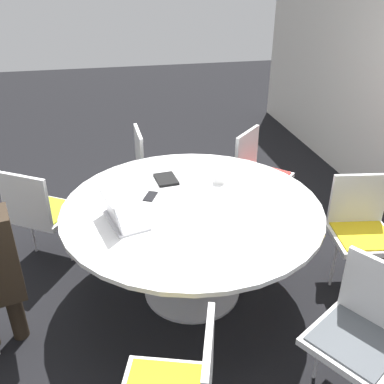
# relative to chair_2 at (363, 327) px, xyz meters

# --- Properties ---
(ground_plane) EXTENTS (16.00, 16.00, 0.00)m
(ground_plane) POSITION_rel_chair_2_xyz_m (-1.03, -0.70, -0.50)
(ground_plane) COLOR black
(conference_table) EXTENTS (1.75, 1.75, 0.74)m
(conference_table) POSITION_rel_chair_2_xyz_m (-1.03, -0.70, 0.10)
(conference_table) COLOR #B7B7BC
(conference_table) RESTS_ON ground_plane
(chair_2) EXTENTS (0.59, 0.59, 0.84)m
(chair_2) POSITION_rel_chair_2_xyz_m (0.00, 0.00, 0.00)
(chair_2) COLOR silver
(chair_2) RESTS_ON ground_plane
(chair_3) EXTENTS (0.48, 0.50, 0.84)m
(chair_3) POSITION_rel_chair_2_xyz_m (-0.90, 0.53, 0.00)
(chair_3) COLOR silver
(chair_3) RESTS_ON ground_plane
(chair_4) EXTENTS (0.61, 0.61, 0.84)m
(chair_4) POSITION_rel_chair_2_xyz_m (-1.96, 0.12, 0.00)
(chair_4) COLOR silver
(chair_4) RESTS_ON ground_plane
(chair_5) EXTENTS (0.45, 0.44, 0.84)m
(chair_5) POSITION_rel_chair_2_xyz_m (-2.26, -0.81, 0.00)
(chair_5) COLOR silver
(chair_5) RESTS_ON ground_plane
(chair_6) EXTENTS (0.59, 0.60, 0.84)m
(chair_6) POSITION_rel_chair_2_xyz_m (-1.63, -1.79, 0.00)
(chair_6) COLOR silver
(chair_6) RESTS_ON ground_plane
(laptop) EXTENTS (0.38, 0.30, 0.21)m
(laptop) POSITION_rel_chair_2_xyz_m (-0.90, -1.19, 0.30)
(laptop) COLOR silver
(laptop) RESTS_ON conference_table
(spiral_notebook) EXTENTS (0.22, 0.17, 0.02)m
(spiral_notebook) POSITION_rel_chair_2_xyz_m (-1.43, -0.82, 0.25)
(spiral_notebook) COLOR black
(spiral_notebook) RESTS_ON conference_table
(coffee_cup) EXTENTS (0.09, 0.09, 0.09)m
(coffee_cup) POSITION_rel_chair_2_xyz_m (-1.31, -0.43, 0.29)
(coffee_cup) COLOR white
(coffee_cup) RESTS_ON conference_table
(cell_phone) EXTENTS (0.16, 0.12, 0.01)m
(cell_phone) POSITION_rel_chair_2_xyz_m (-1.20, -0.96, 0.25)
(cell_phone) COLOR black
(cell_phone) RESTS_ON conference_table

